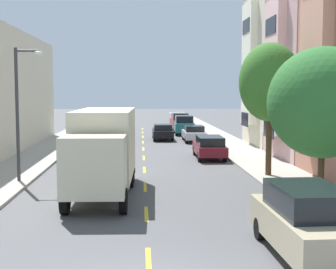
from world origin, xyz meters
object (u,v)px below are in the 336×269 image
object	(u,v)px
parked_sedan_sky	(77,147)
street_lamp	(20,104)
parked_wagon_burgundy	(209,146)
parked_sedan_charcoal	(96,131)
parked_suv_teal	(184,125)
street_tree_nearest	(323,103)
delivery_box_truck	(104,148)
parked_suv_champagne	(307,221)
moving_black_sedan	(163,132)
parked_suv_red	(180,121)
street_tree_second	(270,83)
parked_pickup_forest	(103,124)
parked_sedan_silver	(194,133)

from	to	relation	value
parked_sedan_sky	street_lamp	bearing A→B (deg)	-99.75
parked_wagon_burgundy	parked_sedan_charcoal	bearing A→B (deg)	121.91
parked_wagon_burgundy	parked_sedan_charcoal	xyz separation A→B (m)	(-8.72, 14.01, -0.05)
parked_wagon_burgundy	parked_suv_teal	bearing A→B (deg)	90.32
street_tree_nearest	delivery_box_truck	world-z (taller)	street_tree_nearest
parked_sedan_charcoal	parked_suv_teal	distance (m)	9.50
street_tree_nearest	parked_suv_champagne	xyz separation A→B (m)	(-2.11, -4.70, -3.07)
parked_suv_champagne	moving_black_sedan	distance (m)	31.92
parked_sedan_charcoal	parked_suv_teal	xyz separation A→B (m)	(8.62, 3.99, 0.24)
parked_suv_red	parked_sedan_charcoal	bearing A→B (deg)	-132.10
parked_wagon_burgundy	moving_black_sedan	world-z (taller)	parked_wagon_burgundy
street_tree_second	moving_black_sedan	size ratio (longest dim) A/B	1.51
parked_suv_teal	street_lamp	bearing A→B (deg)	-111.26
parked_suv_red	parked_pickup_forest	bearing A→B (deg)	-174.70
street_tree_nearest	parked_sedan_sky	bearing A→B (deg)	125.55
street_tree_nearest	parked_suv_red	xyz separation A→B (m)	(-2.14, 38.14, -3.07)
parked_sedan_sky	moving_black_sedan	distance (m)	13.48
parked_sedan_silver	parked_pickup_forest	size ratio (longest dim) A/B	0.85
street_tree_second	delivery_box_truck	distance (m)	9.42
parked_sedan_silver	parked_suv_teal	xyz separation A→B (m)	(-0.24, 7.23, 0.24)
street_tree_second	parked_suv_champagne	size ratio (longest dim) A/B	1.40
street_tree_second	parked_sedan_sky	size ratio (longest dim) A/B	1.50
parked_suv_red	parked_pickup_forest	xyz separation A→B (m)	(-8.68, -0.81, -0.16)
parked_pickup_forest	parked_sedan_charcoal	distance (m)	8.76
street_tree_second	parked_sedan_silver	distance (m)	18.54
delivery_box_truck	parked_suv_champagne	distance (m)	10.44
delivery_box_truck	parked_suv_red	xyz separation A→B (m)	(6.05, 34.42, -1.05)
delivery_box_truck	parked_suv_teal	bearing A→B (deg)	78.20
street_lamp	parked_wagon_burgundy	bearing A→B (deg)	38.41
parked_sedan_sky	parked_suv_red	size ratio (longest dim) A/B	0.93
parked_sedan_sky	parked_sedan_charcoal	xyz separation A→B (m)	(0.05, 13.41, 0.00)
parked_sedan_charcoal	parked_wagon_burgundy	bearing A→B (deg)	-58.09
moving_black_sedan	parked_suv_champagne	bearing A→B (deg)	-85.53
parked_suv_champagne	parked_wagon_burgundy	distance (m)	19.27
moving_black_sedan	parked_pickup_forest	bearing A→B (deg)	121.36
parked_suv_champagne	parked_pickup_forest	distance (m)	42.92
street_tree_nearest	delivery_box_truck	bearing A→B (deg)	155.60
parked_suv_teal	moving_black_sedan	distance (m)	5.97
moving_black_sedan	parked_sedan_sky	bearing A→B (deg)	-117.55
parked_suv_champagne	moving_black_sedan	world-z (taller)	parked_suv_champagne
parked_suv_teal	parked_wagon_burgundy	bearing A→B (deg)	-89.68
parked_suv_red	moving_black_sedan	size ratio (longest dim) A/B	1.08
street_lamp	moving_black_sedan	xyz separation A→B (m)	(7.74, 20.70, -3.11)
parked_wagon_burgundy	parked_pickup_forest	distance (m)	24.39
parked_sedan_sky	moving_black_sedan	bearing A→B (deg)	62.45
street_tree_nearest	delivery_box_truck	size ratio (longest dim) A/B	0.72
street_tree_nearest	parked_sedan_sky	world-z (taller)	street_tree_nearest
street_tree_nearest	moving_black_sedan	xyz separation A→B (m)	(-4.60, 27.12, -3.30)
street_tree_nearest	street_tree_second	distance (m)	7.42
street_tree_second	delivery_box_truck	world-z (taller)	street_tree_second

